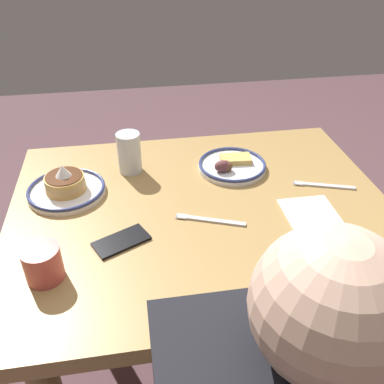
{
  "coord_description": "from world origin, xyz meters",
  "views": [
    {
      "loc": [
        0.19,
        0.98,
        1.48
      ],
      "look_at": [
        0.02,
        -0.04,
        0.77
      ],
      "focal_mm": 39.57,
      "sensor_mm": 36.0,
      "label": 1
    }
  ],
  "objects_px": {
    "fork_near": "(210,220)",
    "fork_far": "(323,185)",
    "drinking_glass": "(129,155)",
    "paper_napkin": "(309,212)",
    "butter_knife": "(340,257)",
    "plate_center_pancakes": "(231,165)",
    "plate_near_main": "(66,187)",
    "coffee_mug": "(42,263)",
    "cell_phone": "(121,241)"
  },
  "relations": [
    {
      "from": "fork_near",
      "to": "butter_knife",
      "type": "distance_m",
      "value": 0.36
    },
    {
      "from": "plate_near_main",
      "to": "fork_far",
      "type": "distance_m",
      "value": 0.8
    },
    {
      "from": "coffee_mug",
      "to": "cell_phone",
      "type": "bearing_deg",
      "value": -152.23
    },
    {
      "from": "coffee_mug",
      "to": "drinking_glass",
      "type": "xyz_separation_m",
      "value": [
        -0.22,
        -0.46,
        0.02
      ]
    },
    {
      "from": "drinking_glass",
      "to": "butter_knife",
      "type": "height_order",
      "value": "drinking_glass"
    },
    {
      "from": "paper_napkin",
      "to": "butter_knife",
      "type": "distance_m",
      "value": 0.19
    },
    {
      "from": "fork_near",
      "to": "plate_center_pancakes",
      "type": "bearing_deg",
      "value": -115.56
    },
    {
      "from": "fork_near",
      "to": "fork_far",
      "type": "xyz_separation_m",
      "value": [
        -0.39,
        -0.12,
        0.0
      ]
    },
    {
      "from": "plate_near_main",
      "to": "cell_phone",
      "type": "relative_size",
      "value": 1.64
    },
    {
      "from": "plate_center_pancakes",
      "to": "butter_knife",
      "type": "height_order",
      "value": "plate_center_pancakes"
    },
    {
      "from": "fork_far",
      "to": "butter_knife",
      "type": "xyz_separation_m",
      "value": [
        0.09,
        0.31,
        -0.0
      ]
    },
    {
      "from": "plate_center_pancakes",
      "to": "paper_napkin",
      "type": "height_order",
      "value": "plate_center_pancakes"
    },
    {
      "from": "cell_phone",
      "to": "fork_near",
      "type": "bearing_deg",
      "value": 165.79
    },
    {
      "from": "paper_napkin",
      "to": "fork_near",
      "type": "height_order",
      "value": "fork_near"
    },
    {
      "from": "plate_near_main",
      "to": "coffee_mug",
      "type": "xyz_separation_m",
      "value": [
        0.02,
        0.35,
        0.02
      ]
    },
    {
      "from": "plate_near_main",
      "to": "fork_near",
      "type": "bearing_deg",
      "value": 153.28
    },
    {
      "from": "cell_phone",
      "to": "paper_napkin",
      "type": "distance_m",
      "value": 0.54
    },
    {
      "from": "paper_napkin",
      "to": "fork_near",
      "type": "relative_size",
      "value": 0.78
    },
    {
      "from": "plate_near_main",
      "to": "coffee_mug",
      "type": "height_order",
      "value": "plate_near_main"
    },
    {
      "from": "plate_center_pancakes",
      "to": "coffee_mug",
      "type": "xyz_separation_m",
      "value": [
        0.56,
        0.41,
        0.03
      ]
    },
    {
      "from": "plate_center_pancakes",
      "to": "paper_napkin",
      "type": "distance_m",
      "value": 0.32
    },
    {
      "from": "paper_napkin",
      "to": "fork_far",
      "type": "height_order",
      "value": "fork_far"
    },
    {
      "from": "drinking_glass",
      "to": "fork_far",
      "type": "relative_size",
      "value": 0.72
    },
    {
      "from": "paper_napkin",
      "to": "fork_near",
      "type": "distance_m",
      "value": 0.29
    },
    {
      "from": "plate_center_pancakes",
      "to": "fork_near",
      "type": "distance_m",
      "value": 0.29
    },
    {
      "from": "paper_napkin",
      "to": "drinking_glass",
      "type": "bearing_deg",
      "value": -32.32
    },
    {
      "from": "paper_napkin",
      "to": "fork_far",
      "type": "bearing_deg",
      "value": -128.5
    },
    {
      "from": "plate_near_main",
      "to": "fork_far",
      "type": "relative_size",
      "value": 1.26
    },
    {
      "from": "cell_phone",
      "to": "drinking_glass",
      "type": "bearing_deg",
      "value": -122.36
    },
    {
      "from": "cell_phone",
      "to": "fork_near",
      "type": "xyz_separation_m",
      "value": [
        -0.25,
        -0.05,
        -0.0
      ]
    },
    {
      "from": "drinking_glass",
      "to": "butter_knife",
      "type": "xyz_separation_m",
      "value": [
        -0.5,
        0.51,
        -0.06
      ]
    },
    {
      "from": "cell_phone",
      "to": "paper_napkin",
      "type": "height_order",
      "value": "cell_phone"
    },
    {
      "from": "drinking_glass",
      "to": "paper_napkin",
      "type": "distance_m",
      "value": 0.59
    },
    {
      "from": "drinking_glass",
      "to": "fork_near",
      "type": "bearing_deg",
      "value": 123.73
    },
    {
      "from": "coffee_mug",
      "to": "fork_far",
      "type": "height_order",
      "value": "coffee_mug"
    },
    {
      "from": "drinking_glass",
      "to": "paper_napkin",
      "type": "height_order",
      "value": "drinking_glass"
    },
    {
      "from": "plate_near_main",
      "to": "butter_knife",
      "type": "distance_m",
      "value": 0.81
    },
    {
      "from": "plate_center_pancakes",
      "to": "coffee_mug",
      "type": "relative_size",
      "value": 2.01
    },
    {
      "from": "cell_phone",
      "to": "paper_napkin",
      "type": "xyz_separation_m",
      "value": [
        -0.54,
        -0.05,
        -0.0
      ]
    },
    {
      "from": "plate_near_main",
      "to": "butter_knife",
      "type": "relative_size",
      "value": 1.09
    },
    {
      "from": "cell_phone",
      "to": "butter_knife",
      "type": "relative_size",
      "value": 0.66
    },
    {
      "from": "drinking_glass",
      "to": "cell_phone",
      "type": "bearing_deg",
      "value": 83.62
    },
    {
      "from": "plate_near_main",
      "to": "fork_far",
      "type": "bearing_deg",
      "value": 173.57
    },
    {
      "from": "plate_center_pancakes",
      "to": "butter_knife",
      "type": "relative_size",
      "value": 1.05
    },
    {
      "from": "plate_near_main",
      "to": "fork_near",
      "type": "xyz_separation_m",
      "value": [
        -0.41,
        0.2,
        -0.02
      ]
    },
    {
      "from": "paper_napkin",
      "to": "butter_knife",
      "type": "relative_size",
      "value": 0.69
    },
    {
      "from": "cell_phone",
      "to": "fork_far",
      "type": "distance_m",
      "value": 0.66
    },
    {
      "from": "coffee_mug",
      "to": "fork_near",
      "type": "bearing_deg",
      "value": -161.07
    },
    {
      "from": "fork_near",
      "to": "butter_knife",
      "type": "height_order",
      "value": "same"
    },
    {
      "from": "fork_far",
      "to": "cell_phone",
      "type": "bearing_deg",
      "value": 14.67
    }
  ]
}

